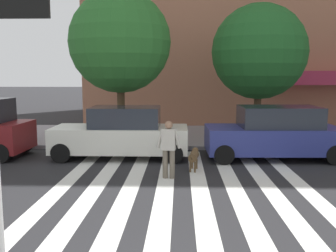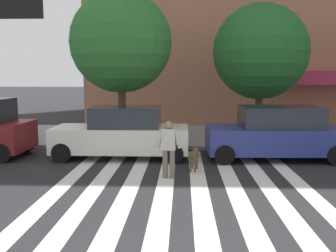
# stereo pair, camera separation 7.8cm
# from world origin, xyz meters

# --- Properties ---
(ground_plane) EXTENTS (160.00, 160.00, 0.00)m
(ground_plane) POSITION_xyz_m (0.00, 5.59, 0.00)
(ground_plane) COLOR #232326
(sidewalk_far) EXTENTS (80.00, 6.00, 0.15)m
(sidewalk_far) POSITION_xyz_m (0.00, 14.18, 0.07)
(sidewalk_far) COLOR gray
(sidewalk_far) RESTS_ON ground_plane
(crosswalk_stripes) EXTENTS (6.75, 10.58, 0.01)m
(crosswalk_stripes) POSITION_xyz_m (0.49, 5.59, 0.00)
(crosswalk_stripes) COLOR silver
(crosswalk_stripes) RESTS_ON ground_plane
(parked_car_behind_first) EXTENTS (4.70, 1.90, 1.80)m
(parked_car_behind_first) POSITION_xyz_m (-1.63, 9.76, 0.86)
(parked_car_behind_first) COLOR silver
(parked_car_behind_first) RESTS_ON ground_plane
(parked_car_third_in_line) EXTENTS (4.64, 2.10, 1.83)m
(parked_car_third_in_line) POSITION_xyz_m (3.70, 9.77, 0.90)
(parked_car_third_in_line) COLOR navy
(parked_car_third_in_line) RESTS_ON ground_plane
(street_tree_nearest) EXTENTS (4.07, 4.07, 6.10)m
(street_tree_nearest) POSITION_xyz_m (-1.99, 12.05, 4.20)
(street_tree_nearest) COLOR #4C3823
(street_tree_nearest) RESTS_ON sidewalk_far
(street_tree_middle) EXTENTS (4.03, 4.03, 5.74)m
(street_tree_middle) POSITION_xyz_m (3.76, 13.10, 3.87)
(street_tree_middle) COLOR #4C3823
(street_tree_middle) RESTS_ON sidewalk_far
(pedestrian_dog_walker) EXTENTS (0.71, 0.30, 1.64)m
(pedestrian_dog_walker) POSITION_xyz_m (0.10, 7.15, 0.93)
(pedestrian_dog_walker) COLOR #6B6051
(pedestrian_dog_walker) RESTS_ON ground_plane
(dog_on_leash) EXTENTS (0.36, 1.03, 0.65)m
(dog_on_leash) POSITION_xyz_m (0.85, 8.08, 0.44)
(dog_on_leash) COLOR brown
(dog_on_leash) RESTS_ON ground_plane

